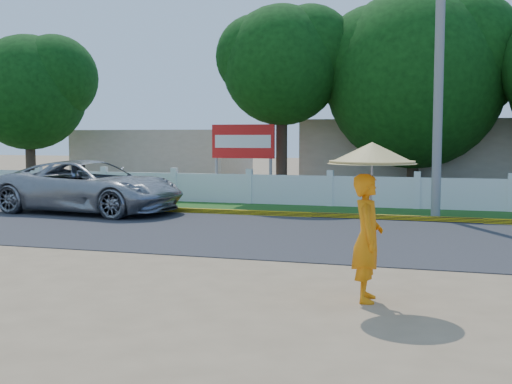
# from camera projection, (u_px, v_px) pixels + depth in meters

# --- Properties ---
(ground) EXTENTS (120.00, 120.00, 0.00)m
(ground) POSITION_uv_depth(u_px,v_px,m) (226.00, 269.00, 12.10)
(ground) COLOR #9E8460
(ground) RESTS_ON ground
(road) EXTENTS (60.00, 7.00, 0.02)m
(road) POSITION_uv_depth(u_px,v_px,m) (284.00, 234.00, 16.40)
(road) COLOR #38383A
(road) RESTS_ON ground
(grass_verge) EXTENTS (60.00, 3.50, 0.03)m
(grass_verge) POSITION_uv_depth(u_px,v_px,m) (322.00, 211.00, 21.41)
(grass_verge) COLOR #2D601E
(grass_verge) RESTS_ON ground
(curb) EXTENTS (40.00, 0.18, 0.16)m
(curb) POSITION_uv_depth(u_px,v_px,m) (312.00, 215.00, 19.78)
(curb) COLOR yellow
(curb) RESTS_ON ground
(fence) EXTENTS (40.00, 0.10, 1.10)m
(fence) POSITION_uv_depth(u_px,v_px,m) (330.00, 191.00, 22.75)
(fence) COLOR silver
(fence) RESTS_ON ground
(building_near) EXTENTS (10.00, 6.00, 3.20)m
(building_near) POSITION_uv_depth(u_px,v_px,m) (425.00, 157.00, 28.29)
(building_near) COLOR #B7AD99
(building_near) RESTS_ON ground
(building_far) EXTENTS (8.00, 5.00, 2.80)m
(building_far) POSITION_uv_depth(u_px,v_px,m) (164.00, 157.00, 32.97)
(building_far) COLOR #B7AD99
(building_far) RESTS_ON ground
(utility_pole) EXTENTS (0.28, 0.28, 8.51)m
(utility_pole) POSITION_uv_depth(u_px,v_px,m) (439.00, 78.00, 19.19)
(utility_pole) COLOR gray
(utility_pole) RESTS_ON ground
(vehicle) EXTENTS (6.45, 3.48, 1.72)m
(vehicle) POSITION_uv_depth(u_px,v_px,m) (91.00, 187.00, 20.90)
(vehicle) COLOR #919498
(vehicle) RESTS_ON ground
(monk_with_parasol) EXTENTS (1.33, 1.33, 2.42)m
(monk_with_parasol) POSITION_uv_depth(u_px,v_px,m) (370.00, 198.00, 9.66)
(monk_with_parasol) COLOR orange
(monk_with_parasol) RESTS_ON ground
(billboard) EXTENTS (2.50, 0.13, 2.95)m
(billboard) POSITION_uv_depth(u_px,v_px,m) (243.00, 146.00, 24.68)
(billboard) COLOR gray
(billboard) RESTS_ON ground
(tree_row) EXTENTS (33.84, 7.20, 9.09)m
(tree_row) POSITION_uv_depth(u_px,v_px,m) (459.00, 70.00, 23.86)
(tree_row) COLOR #473828
(tree_row) RESTS_ON ground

